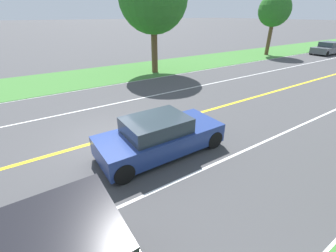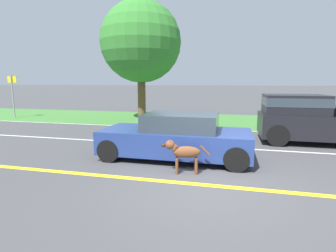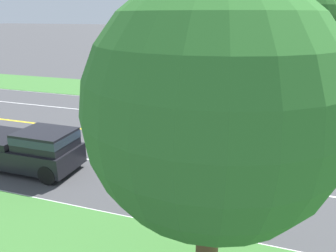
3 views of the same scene
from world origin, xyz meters
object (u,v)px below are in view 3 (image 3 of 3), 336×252
at_px(ego_car, 162,142).
at_px(roadside_tree_right_near, 213,110).
at_px(pickup_truck, 20,147).
at_px(roadside_tree_left_near, 302,27).
at_px(dog, 162,134).

height_order(ego_car, roadside_tree_right_near, roadside_tree_right_near).
bearing_deg(roadside_tree_right_near, ego_car, -153.82).
height_order(ego_car, pickup_truck, pickup_truck).
height_order(pickup_truck, roadside_tree_left_near, roadside_tree_left_near).
distance_m(ego_car, pickup_truck, 6.07).
bearing_deg(roadside_tree_right_near, pickup_truck, -116.38).
bearing_deg(ego_car, pickup_truck, -58.37).
relative_size(ego_car, roadside_tree_left_near, 0.54).
bearing_deg(dog, ego_car, 7.21).
xyz_separation_m(dog, roadside_tree_left_near, (-9.20, 6.34, 4.89)).
distance_m(ego_car, roadside_tree_right_near, 9.32).
height_order(ego_car, roadside_tree_left_near, roadside_tree_left_near).
distance_m(pickup_truck, roadside_tree_left_near, 18.14).
relative_size(dog, roadside_tree_right_near, 0.17).
bearing_deg(pickup_truck, roadside_tree_right_near, 63.62).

